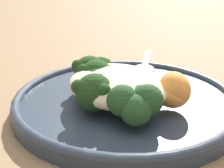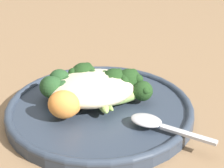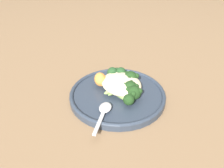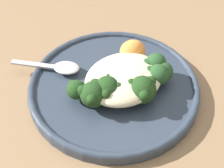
# 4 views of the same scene
# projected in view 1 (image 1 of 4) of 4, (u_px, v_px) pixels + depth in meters

# --- Properties ---
(ground_plane) EXTENTS (4.00, 4.00, 0.00)m
(ground_plane) POSITION_uv_depth(u_px,v_px,m) (132.00, 109.00, 0.47)
(ground_plane) COLOR #846647
(plate) EXTENTS (0.28, 0.28, 0.02)m
(plate) POSITION_uv_depth(u_px,v_px,m) (124.00, 102.00, 0.47)
(plate) COLOR #2D3847
(plate) RESTS_ON ground_plane
(quinoa_mound) EXTENTS (0.13, 0.11, 0.04)m
(quinoa_mound) POSITION_uv_depth(u_px,v_px,m) (118.00, 86.00, 0.44)
(quinoa_mound) COLOR beige
(quinoa_mound) RESTS_ON plate
(broccoli_stalk_0) EXTENTS (0.09, 0.04, 0.03)m
(broccoli_stalk_0) POSITION_uv_depth(u_px,v_px,m) (109.00, 73.00, 0.49)
(broccoli_stalk_0) COLOR #8EB25B
(broccoli_stalk_0) RESTS_ON plate
(broccoli_stalk_1) EXTENTS (0.08, 0.06, 0.04)m
(broccoli_stalk_1) POSITION_uv_depth(u_px,v_px,m) (93.00, 72.00, 0.48)
(broccoli_stalk_1) COLOR #8EB25B
(broccoli_stalk_1) RESTS_ON plate
(broccoli_stalk_2) EXTENTS (0.06, 0.07, 0.04)m
(broccoli_stalk_2) POSITION_uv_depth(u_px,v_px,m) (100.00, 77.00, 0.46)
(broccoli_stalk_2) COLOR #8EB25B
(broccoli_stalk_2) RESTS_ON plate
(broccoli_stalk_3) EXTENTS (0.03, 0.11, 0.03)m
(broccoli_stalk_3) POSITION_uv_depth(u_px,v_px,m) (111.00, 89.00, 0.45)
(broccoli_stalk_3) COLOR #8EB25B
(broccoli_stalk_3) RESTS_ON plate
(broccoli_stalk_4) EXTENTS (0.05, 0.12, 0.04)m
(broccoli_stalk_4) POSITION_uv_depth(u_px,v_px,m) (99.00, 92.00, 0.42)
(broccoli_stalk_4) COLOR #8EB25B
(broccoli_stalk_4) RESTS_ON plate
(sweet_potato_chunk_0) EXTENTS (0.05, 0.05, 0.03)m
(sweet_potato_chunk_0) POSITION_uv_depth(u_px,v_px,m) (171.00, 94.00, 0.42)
(sweet_potato_chunk_0) COLOR orange
(sweet_potato_chunk_0) RESTS_ON plate
(sweet_potato_chunk_1) EXTENTS (0.05, 0.05, 0.04)m
(sweet_potato_chunk_1) POSITION_uv_depth(u_px,v_px,m) (174.00, 89.00, 0.42)
(sweet_potato_chunk_1) COLOR orange
(sweet_potato_chunk_1) RESTS_ON plate
(kale_tuft) EXTENTS (0.06, 0.06, 0.04)m
(kale_tuft) POSITION_uv_depth(u_px,v_px,m) (134.00, 102.00, 0.39)
(kale_tuft) COLOR #234723
(kale_tuft) RESTS_ON plate
(spoon) EXTENTS (0.09, 0.10, 0.01)m
(spoon) POSITION_uv_depth(u_px,v_px,m) (144.00, 67.00, 0.54)
(spoon) COLOR #B7B7BC
(spoon) RESTS_ON plate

